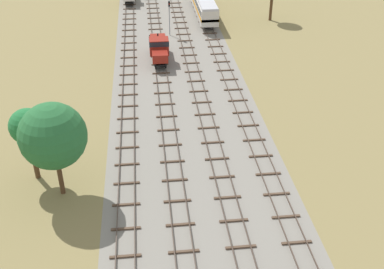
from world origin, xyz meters
TOP-DOWN VIEW (x-y plane):
  - ground_plane at (0.00, 56.00)m, footprint 480.00×480.00m
  - ballast_bed at (0.00, 56.00)m, footprint 17.26×176.00m
  - track_far_left at (-6.63, 57.00)m, footprint 2.40×126.00m
  - track_left at (-2.21, 57.00)m, footprint 2.40×126.00m
  - track_centre_left at (2.21, 57.00)m, footprint 2.40×126.00m
  - track_centre at (6.63, 57.00)m, footprint 2.40×126.00m
  - shunter_loco_left_nearest at (-2.21, 57.20)m, footprint 2.74×8.46m
  - diesel_railcar_centre_near at (6.63, 77.34)m, footprint 2.96×20.50m
  - signal_post_nearest at (0.00, 67.45)m, footprint 0.28×0.47m
  - lineside_tree_1 at (-12.24, 27.81)m, footprint 5.69×5.69m
  - lineside_tree_3 at (-14.86, 30.43)m, footprint 3.21×3.21m

SIDE VIEW (x-z plane):
  - ground_plane at x=0.00m, z-range 0.00..0.00m
  - ballast_bed at x=0.00m, z-range 0.00..0.01m
  - track_far_left at x=-6.63m, z-range -0.01..0.28m
  - track_left at x=-2.21m, z-range -0.01..0.28m
  - track_centre_left at x=2.21m, z-range -0.01..0.28m
  - track_centre at x=6.63m, z-range -0.01..0.28m
  - shunter_loco_left_nearest at x=-2.21m, z-range 0.46..3.56m
  - diesel_railcar_centre_near at x=6.63m, z-range 0.70..4.50m
  - signal_post_nearest at x=0.00m, z-range 0.75..6.43m
  - lineside_tree_3 at x=-14.86m, z-range 1.88..9.03m
  - lineside_tree_1 at x=-12.24m, z-range 1.56..10.38m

